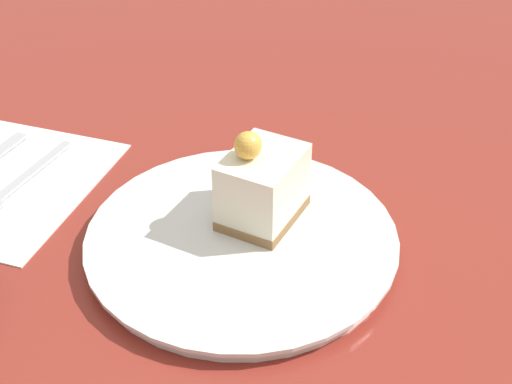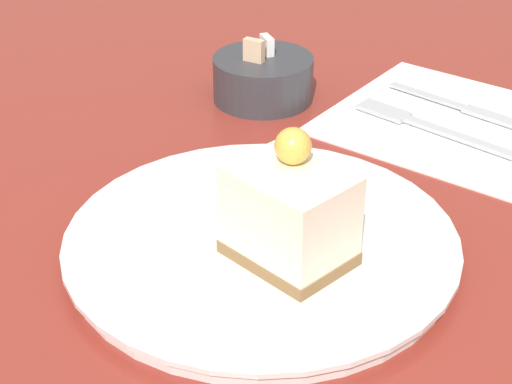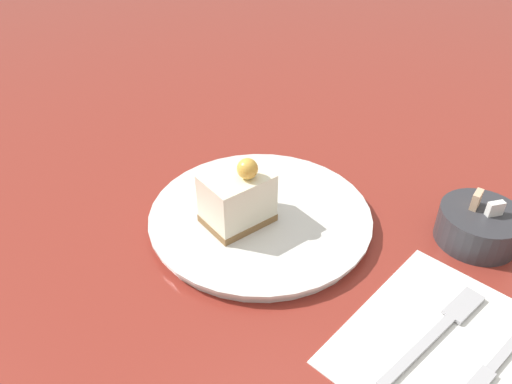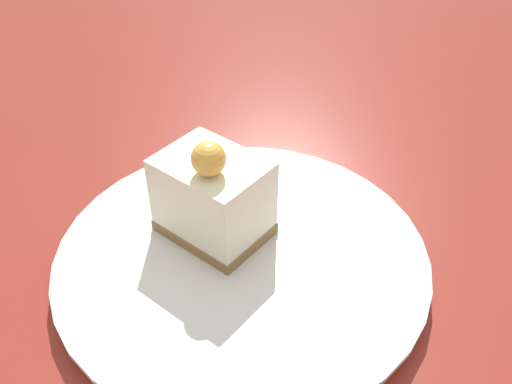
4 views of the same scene
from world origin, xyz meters
TOP-DOWN VIEW (x-y plane):
  - ground_plane at (0.00, 0.00)m, footprint 4.00×4.00m
  - plate at (0.04, 0.02)m, footprint 0.29×0.29m
  - cake_slice at (0.03, -0.01)m, footprint 0.06×0.08m
  - napkin at (0.31, 0.05)m, footprint 0.24×0.25m
  - fork at (0.28, 0.06)m, footprint 0.03×0.17m
  - knife at (0.34, 0.04)m, footprint 0.02×0.17m
  - sugar_bowl at (0.22, 0.22)m, footprint 0.10×0.10m

SIDE VIEW (x-z plane):
  - ground_plane at x=0.00m, z-range 0.00..0.00m
  - napkin at x=0.31m, z-range 0.00..0.00m
  - fork at x=0.28m, z-range 0.00..0.01m
  - knife at x=0.34m, z-range 0.00..0.01m
  - plate at x=0.04m, z-range 0.00..0.02m
  - sugar_bowl at x=0.22m, z-range -0.01..0.06m
  - cake_slice at x=0.03m, z-range 0.01..0.10m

